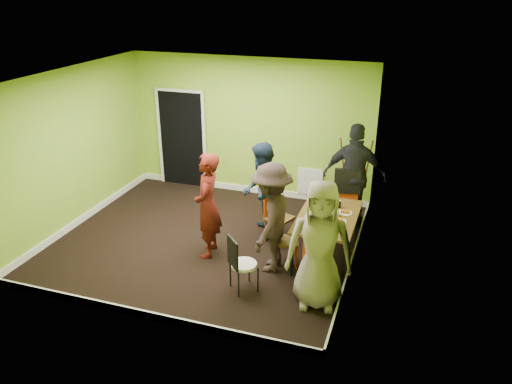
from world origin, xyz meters
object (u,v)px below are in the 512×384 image
chair_bentwood (240,261)px  person_left_near (271,218)px  person_front_end (320,246)px  chair_front_end (316,262)px  easel (354,177)px  blue_bottle (335,220)px  person_back_end (355,176)px  chair_back_end (347,188)px  person_left_far (262,192)px  chair_left_near (282,236)px  thermos (331,208)px  orange_bottle (322,207)px  chair_left_far (276,212)px  person_standing (208,206)px  dining_table (328,219)px

chair_bentwood → person_left_near: person_left_near is taller
person_front_end → chair_front_end: bearing=97.8°
easel → blue_bottle: bearing=-89.6°
person_back_end → chair_back_end: bearing=61.1°
chair_front_end → easel: size_ratio=0.59×
chair_back_end → person_left_far: 1.54m
chair_left_near → person_left_far: 1.04m
easel → thermos: (-0.11, -1.74, 0.11)m
chair_back_end → orange_bottle: 0.99m
easel → thermos: 1.75m
easel → person_front_end: person_front_end is taller
chair_left_far → orange_bottle: bearing=103.7°
chair_left_far → person_standing: 1.24m
thermos → person_back_end: bearing=82.4°
chair_front_end → person_back_end: bearing=88.5°
person_front_end → person_left_near: bearing=132.4°
dining_table → person_back_end: person_back_end is taller
easel → person_front_end: 3.04m
chair_left_near → easel: size_ratio=0.58×
chair_back_end → easel: (0.04, 0.62, -0.02)m
thermos → person_left_near: person_left_near is taller
orange_bottle → person_standing: person_standing is taller
chair_left_near → easel: bearing=144.2°
person_standing → person_left_far: size_ratio=1.02×
dining_table → person_front_end: size_ratio=0.82×
person_front_end → chair_left_near: bearing=121.9°
chair_bentwood → blue_bottle: size_ratio=4.20×
chair_back_end → chair_bentwood: 2.71m
chair_left_far → easel: size_ratio=0.62×
chair_front_end → chair_bentwood: chair_front_end is taller
chair_front_end → orange_bottle: size_ratio=10.90×
chair_left_far → person_front_end: size_ratio=0.52×
chair_front_end → thermos: size_ratio=3.90×
chair_bentwood → easel: size_ratio=0.57×
chair_back_end → chair_bentwood: bearing=54.6°
chair_front_end → chair_bentwood: 1.08m
chair_back_end → person_left_near: 1.94m
chair_bentwood → chair_front_end: bearing=61.1°
thermos → person_left_far: (-1.25, 0.33, -0.02)m
dining_table → thermos: 0.18m
chair_left_near → thermos: size_ratio=3.88×
dining_table → person_left_near: 0.96m
person_left_far → chair_front_end: bearing=25.3°
easel → person_back_end: bearing=-81.7°
chair_left_near → dining_table: bearing=106.9°
person_standing → person_left_far: 1.05m
chair_left_near → thermos: thermos is taller
chair_back_end → blue_bottle: bearing=80.7°
chair_bentwood → person_front_end: size_ratio=0.47×
thermos → person_left_near: size_ratio=0.13×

